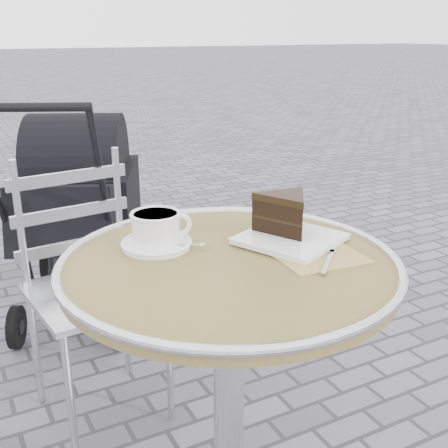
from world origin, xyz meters
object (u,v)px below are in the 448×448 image
cafe_table (229,330)px  baby_stroller (77,213)px  cappuccino_set (157,232)px  cake_plate_set (287,219)px  bistro_chair (83,258)px

cafe_table → baby_stroller: bearing=90.1°
baby_stroller → cafe_table: bearing=-65.0°
cappuccino_set → cake_plate_set: cake_plate_set is taller
cappuccino_set → baby_stroller: 1.28m
cappuccino_set → cafe_table: bearing=-50.4°
bistro_chair → baby_stroller: 0.71m
cappuccino_set → cake_plate_set: bearing=-14.6°
cafe_table → bistro_chair: 0.70m
cafe_table → baby_stroller: 1.38m
baby_stroller → cappuccino_set: bearing=-69.8°
cappuccino_set → bistro_chair: bistro_chair is taller
cafe_table → bistro_chair: bistro_chair is taller
cafe_table → cake_plate_set: bearing=15.9°
bistro_chair → cake_plate_set: bearing=-69.3°
cafe_table → bistro_chair: size_ratio=0.89×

